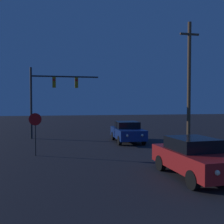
{
  "coord_description": "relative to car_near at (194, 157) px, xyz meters",
  "views": [
    {
      "loc": [
        -3.15,
        -2.6,
        3.01
      ],
      "look_at": [
        0.0,
        13.04,
        2.45
      ],
      "focal_mm": 40.0,
      "sensor_mm": 36.0,
      "label": 1
    }
  ],
  "objects": [
    {
      "name": "car_near",
      "position": [
        0.0,
        0.0,
        0.0
      ],
      "size": [
        2.19,
        4.3,
        1.59
      ],
      "rotation": [
        0.0,
        0.0,
        3.2
      ],
      "color": "#B21E1E",
      "rests_on": "ground_plane"
    },
    {
      "name": "car_far",
      "position": [
        -0.32,
        9.4,
        0.0
      ],
      "size": [
        2.07,
        4.25,
        1.59
      ],
      "rotation": [
        0.0,
        0.0,
        3.12
      ],
      "color": "navy",
      "rests_on": "ground_plane"
    },
    {
      "name": "traffic_signal_mast",
      "position": [
        -6.31,
        12.85,
        3.26
      ],
      "size": [
        5.83,
        0.3,
        6.05
      ],
      "color": "#2D2D2D",
      "rests_on": "ground_plane"
    },
    {
      "name": "utility_pole",
      "position": [
        4.51,
        8.8,
        4.0
      ],
      "size": [
        1.56,
        0.28,
        9.33
      ],
      "color": "brown",
      "rests_on": "ground_plane"
    },
    {
      "name": "stop_sign",
      "position": [
        -6.79,
        5.56,
        0.89
      ],
      "size": [
        0.71,
        0.07,
        2.45
      ],
      "color": "#2D2D2D",
      "rests_on": "ground_plane"
    }
  ]
}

